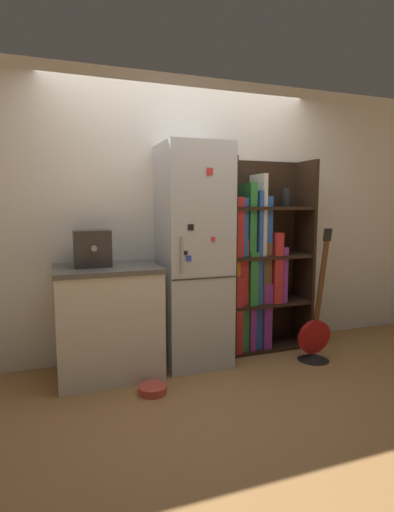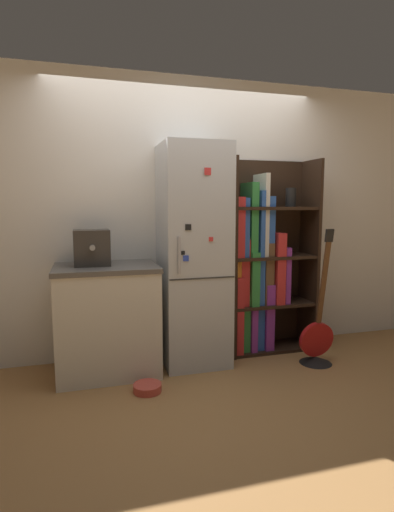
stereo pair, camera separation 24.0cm
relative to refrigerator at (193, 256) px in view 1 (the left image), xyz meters
The scene contains 8 objects.
ground_plane 0.99m from the refrigerator, 89.99° to the right, with size 16.00×16.00×0.00m, color #A87542.
wall_back 0.45m from the refrigerator, 89.99° to the left, with size 8.00×0.05×2.60m.
refrigerator is the anchor object (origin of this frame).
bookshelf 0.72m from the refrigerator, ahead, with size 0.88×0.38×1.86m.
kitchen_counter 0.92m from the refrigerator, behind, with size 0.85×0.64×0.92m.
espresso_machine 0.88m from the refrigerator, behind, with size 0.29×0.29×0.30m.
guitar 1.37m from the refrigerator, 18.98° to the right, with size 0.32×0.29×1.22m.
pet_bowl 1.18m from the refrigerator, 135.48° to the right, with size 0.22×0.22×0.06m.
Camera 1 is at (-1.16, -3.16, 1.42)m, focal length 28.00 mm.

